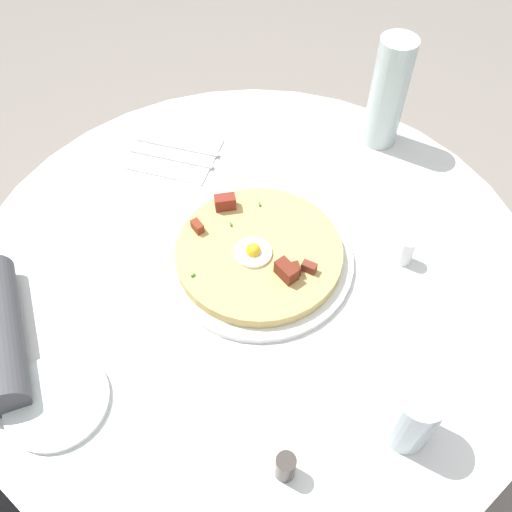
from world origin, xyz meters
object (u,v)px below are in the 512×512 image
Objects in this scene: pizza_plate at (259,258)px; breakfast_pizza at (259,252)px; water_glass at (413,415)px; dining_table at (254,317)px; bread_plate at (57,401)px; water_bottle at (388,94)px; fork at (178,146)px; pepper_shaker at (285,467)px; knife at (171,158)px; salt_shaker at (406,251)px.

breakfast_pizza is at bearing -93.26° from pizza_plate.
water_glass reaches higher than pizza_plate.
dining_table is 3.49× the size of breakfast_pizza.
dining_table is at bearing 137.31° from water_glass.
bread_plate is (-0.24, -0.32, -0.02)m from breakfast_pizza.
water_bottle is (0.43, 0.68, 0.11)m from bread_plate.
breakfast_pizza is at bearing 135.08° from water_glass.
dining_table is at bearing -117.31° from water_bottle.
dining_table is 0.18m from pizza_plate.
water_bottle reaches higher than bread_plate.
water_glass reaches higher than bread_plate.
dining_table is 0.39m from fork.
bread_plate is 0.81m from water_bottle.
water_bottle is 0.73m from pepper_shaker.
water_bottle is at bearing -159.38° from fork.
breakfast_pizza is (-0.00, -0.00, 0.02)m from pizza_plate.
pizza_plate is 0.37m from pepper_shaker.
pizza_plate is 0.31m from knife.
fork is 0.78× the size of water_bottle.
salt_shaker is at bearing 36.48° from bread_plate.
breakfast_pizza reaches higher than salt_shaker.
fork is (-0.22, 0.25, 0.00)m from pizza_plate.
fork is at bearing 118.27° from pepper_shaker.
pepper_shaker is at bearing 123.71° from fork.
dining_table is at bearing 134.15° from fork.
pepper_shaker is (-0.08, -0.72, -0.09)m from water_bottle.
dining_table is at bearing 138.67° from knife.
bread_plate is (-0.24, -0.30, 0.18)m from dining_table.
dining_table is 0.34m from salt_shaker.
fork is (0.02, 0.57, 0.00)m from bread_plate.
breakfast_pizza reaches higher than fork.
pepper_shaker is (0.33, -0.61, 0.02)m from fork.
salt_shaker reaches higher than pepper_shaker.
water_glass reaches higher than knife.
water_bottle is at bearing 83.30° from pepper_shaker.
water_glass is (0.26, -0.26, 0.04)m from breakfast_pizza.
breakfast_pizza is at bearing 141.25° from knife.
water_bottle is at bearing 101.16° from salt_shaker.
salt_shaker reaches higher than dining_table.
fork is 0.44m from water_bottle.
knife is at bearing 135.84° from pizza_plate.
breakfast_pizza is 0.37m from water_glass.
dining_table is at bearing -166.62° from salt_shaker.
bread_plate is (-0.24, -0.32, -0.00)m from pizza_plate.
fork is 0.52m from salt_shaker.
pepper_shaker is (0.11, -0.34, 0.20)m from dining_table.
bread_plate is 0.51m from water_glass.
water_glass is at bearing -44.92° from breakfast_pizza.
pizza_plate is at bearing 86.74° from breakfast_pizza.
dining_table is 0.44m from water_glass.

